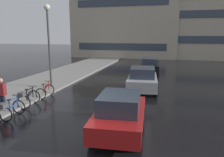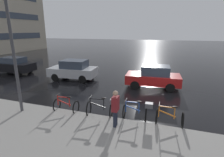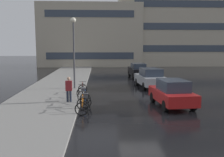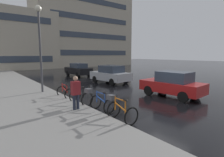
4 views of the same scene
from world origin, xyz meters
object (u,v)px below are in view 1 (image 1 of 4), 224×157
object	(u,v)px
bicycle_second	(10,109)
car_black	(150,66)
car_silver	(142,79)
bicycle_farthest	(45,91)
car_red	(120,114)
pedestrian	(2,93)
streetlamp	(48,33)
bicycle_third	(27,98)

from	to	relation	value
bicycle_second	car_black	xyz separation A→B (m)	(5.21, 13.13, 0.32)
bicycle_second	car_silver	xyz separation A→B (m)	(5.26, 6.53, 0.35)
bicycle_second	bicycle_farthest	bearing A→B (deg)	96.37
car_red	pedestrian	xyz separation A→B (m)	(-6.27, 0.92, 0.16)
bicycle_second	streetlamp	bearing A→B (deg)	101.85
pedestrian	streetlamp	bearing A→B (deg)	91.49
streetlamp	bicycle_farthest	bearing A→B (deg)	-69.24
bicycle_third	pedestrian	world-z (taller)	pedestrian
bicycle_third	car_black	world-z (taller)	car_black
bicycle_third	car_silver	xyz separation A→B (m)	(5.53, 4.87, 0.32)
pedestrian	bicycle_second	bearing A→B (deg)	-35.95
bicycle_farthest	pedestrian	xyz separation A→B (m)	(-0.67, -2.83, 0.58)
car_red	car_silver	world-z (taller)	car_silver
car_red	car_silver	size ratio (longest dim) A/B	0.97
car_black	bicycle_second	bearing A→B (deg)	-111.65
streetlamp	car_silver	bearing A→B (deg)	7.29
pedestrian	streetlamp	world-z (taller)	streetlamp
bicycle_third	car_silver	world-z (taller)	car_silver
car_black	bicycle_farthest	bearing A→B (deg)	-120.53
streetlamp	bicycle_second	bearing A→B (deg)	-78.15
bicycle_farthest	car_black	size ratio (longest dim) A/B	0.28
bicycle_second	car_black	bearing A→B (deg)	68.35
bicycle_third	car_silver	distance (m)	7.37
car_red	pedestrian	size ratio (longest dim) A/B	2.31
car_black	car_silver	bearing A→B (deg)	-89.60
bicycle_second	car_red	xyz separation A→B (m)	(5.20, -0.15, 0.32)
bicycle_farthest	car_silver	distance (m)	6.39
bicycle_second	bicycle_farthest	xyz separation A→B (m)	(-0.40, 3.61, -0.10)
car_silver	bicycle_farthest	bearing A→B (deg)	-152.73
car_silver	pedestrian	size ratio (longest dim) A/B	2.37
bicycle_second	bicycle_third	xyz separation A→B (m)	(-0.27, 1.66, 0.02)
bicycle_farthest	bicycle_third	bearing A→B (deg)	-86.07
car_red	car_black	xyz separation A→B (m)	(0.01, 13.28, 0.00)
car_red	bicycle_second	bearing A→B (deg)	178.36
pedestrian	streetlamp	size ratio (longest dim) A/B	0.29
car_silver	pedestrian	xyz separation A→B (m)	(-6.33, -5.75, 0.13)
bicycle_farthest	pedestrian	size ratio (longest dim) A/B	0.69
car_red	car_black	distance (m)	13.28
car_silver	car_red	bearing A→B (deg)	-90.51
bicycle_farthest	car_silver	xyz separation A→B (m)	(5.66, 2.92, 0.45)
pedestrian	streetlamp	distance (m)	5.76
car_black	bicycle_third	bearing A→B (deg)	-115.54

